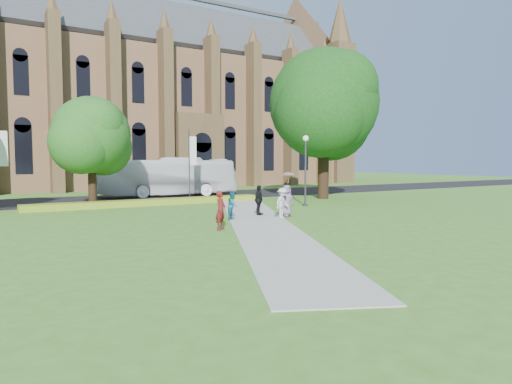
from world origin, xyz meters
TOP-DOWN VIEW (x-y plane):
  - ground at (0.00, 0.00)m, footprint 160.00×160.00m
  - road at (0.00, 20.00)m, footprint 160.00×10.00m
  - footpath at (0.00, 1.00)m, footprint 15.58×28.54m
  - flower_hedge at (-2.00, 13.20)m, footprint 18.00×1.40m
  - cathedral at (10.00, 39.73)m, footprint 52.60×18.25m
  - streetlamp at (7.50, 6.50)m, footprint 0.44×0.44m
  - large_tree at (13.00, 11.00)m, footprint 9.60×9.60m
  - street_tree_1 at (-6.00, 14.50)m, footprint 5.60×5.60m
  - banner_pole_0 at (2.11, 15.20)m, footprint 0.70×0.10m
  - tour_coach at (2.01, 20.61)m, footprint 13.32×4.35m
  - pedestrian_0 at (-3.20, -0.59)m, footprint 0.82×0.78m
  - pedestrian_1 at (-0.83, 2.51)m, footprint 0.97×0.97m
  - pedestrian_2 at (1.91, 1.49)m, footprint 1.29×1.02m
  - pedestrian_3 at (1.47, 3.37)m, footprint 1.14×0.99m
  - pedestrian_4 at (2.68, 2.11)m, footprint 1.04×0.81m
  - parasol at (2.86, 2.21)m, footprint 1.03×1.03m

SIDE VIEW (x-z plane):
  - ground at x=0.00m, z-range 0.00..0.00m
  - road at x=0.00m, z-range 0.00..0.02m
  - footpath at x=0.00m, z-range 0.00..0.04m
  - flower_hedge at x=-2.00m, z-range 0.00..0.45m
  - pedestrian_1 at x=-0.83m, z-range 0.04..1.63m
  - pedestrian_2 at x=1.91m, z-range 0.04..1.80m
  - pedestrian_3 at x=1.47m, z-range 0.04..1.88m
  - pedestrian_4 at x=2.68m, z-range 0.04..1.91m
  - pedestrian_0 at x=-3.20m, z-range 0.04..1.93m
  - tour_coach at x=2.01m, z-range 0.02..3.66m
  - parasol at x=2.86m, z-range 1.91..2.61m
  - streetlamp at x=7.50m, z-range 0.68..5.92m
  - banner_pole_0 at x=2.11m, z-range 0.39..6.39m
  - street_tree_1 at x=-6.00m, z-range 1.20..9.25m
  - large_tree at x=13.00m, z-range 1.77..14.97m
  - cathedral at x=10.00m, z-range -1.02..26.98m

